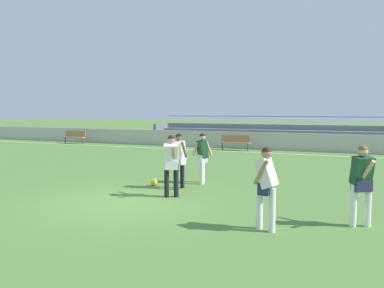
% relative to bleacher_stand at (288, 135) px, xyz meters
% --- Properties ---
extents(ground_plane, '(160.00, 160.00, 0.00)m').
position_rel_bleacher_stand_xyz_m(ground_plane, '(-1.42, -16.52, -0.80)').
color(ground_plane, '#517A38').
extents(field_line_sideline, '(44.00, 0.12, 0.01)m').
position_rel_bleacher_stand_xyz_m(field_line_sideline, '(-1.42, -3.76, -0.80)').
color(field_line_sideline, white).
rests_on(field_line_sideline, ground).
extents(sideline_wall, '(48.00, 0.16, 1.04)m').
position_rel_bleacher_stand_xyz_m(sideline_wall, '(-1.42, -1.87, -0.28)').
color(sideline_wall, '#BCB7AD').
rests_on(sideline_wall, ground).
extents(bleacher_stand, '(18.34, 2.48, 1.98)m').
position_rel_bleacher_stand_xyz_m(bleacher_stand, '(0.00, 0.00, 0.00)').
color(bleacher_stand, '#9EA3AD').
rests_on(bleacher_stand, ground).
extents(bench_far_right, '(1.80, 0.40, 0.90)m').
position_rel_bleacher_stand_xyz_m(bench_far_right, '(-14.53, -3.07, -0.26)').
color(bench_far_right, '#99754C').
rests_on(bench_far_right, ground).
extents(bench_centre_sideline, '(1.80, 0.40, 0.90)m').
position_rel_bleacher_stand_xyz_m(bench_centre_sideline, '(-2.57, -3.07, -0.26)').
color(bench_centre_sideline, '#99754C').
rests_on(bench_centre_sideline, ground).
extents(player_dark_deep_cover, '(0.64, 0.47, 1.62)m').
position_rel_bleacher_stand_xyz_m(player_dark_deep_cover, '(-0.53, -13.37, 0.15)').
color(player_dark_deep_cover, white).
rests_on(player_dark_deep_cover, ground).
extents(player_white_pressing_high, '(0.53, 0.43, 1.67)m').
position_rel_bleacher_stand_xyz_m(player_white_pressing_high, '(-0.85, -14.44, 0.19)').
color(player_white_pressing_high, black).
rests_on(player_white_pressing_high, ground).
extents(player_dark_challenging, '(0.49, 0.72, 1.66)m').
position_rel_bleacher_stand_xyz_m(player_dark_challenging, '(4.15, -16.40, 0.18)').
color(player_dark_challenging, white).
rests_on(player_dark_challenging, ground).
extents(player_white_wide_left, '(0.50, 0.68, 1.69)m').
position_rel_bleacher_stand_xyz_m(player_white_wide_left, '(-0.55, -15.54, 0.20)').
color(player_white_wide_left, black).
rests_on(player_white_wide_left, ground).
extents(player_white_trailing_run, '(0.44, 0.50, 1.65)m').
position_rel_bleacher_stand_xyz_m(player_white_trailing_run, '(2.44, -17.40, 0.18)').
color(player_white_trailing_run, white).
rests_on(player_white_trailing_run, ground).
extents(soccer_ball, '(0.22, 0.22, 0.22)m').
position_rel_bleacher_stand_xyz_m(soccer_ball, '(-1.76, -14.35, -0.69)').
color(soccer_ball, yellow).
rests_on(soccer_ball, ground).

